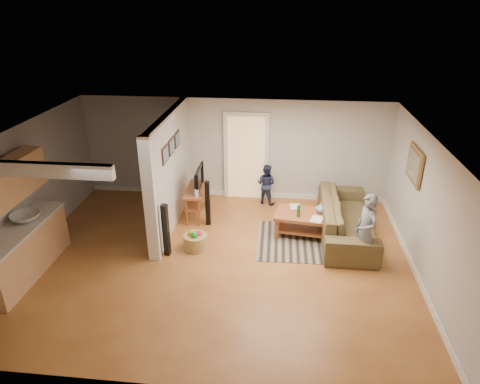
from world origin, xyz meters
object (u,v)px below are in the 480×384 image
(sofa, at_px, (345,234))
(child, at_px, (361,264))
(speaker_left, at_px, (166,230))
(toddler, at_px, (266,203))
(tv_console, at_px, (196,191))
(coffee_table, at_px, (308,218))
(speaker_right, at_px, (208,203))
(toy_basket, at_px, (195,241))

(sofa, bearing_deg, child, -169.51)
(speaker_left, xyz_separation_m, toddler, (1.82, 2.54, -0.55))
(tv_console, bearing_deg, sofa, -10.95)
(coffee_table, relative_size, speaker_left, 1.27)
(coffee_table, height_order, toddler, coffee_table)
(speaker_right, height_order, child, speaker_right)
(child, height_order, toddler, child)
(tv_console, bearing_deg, speaker_left, -101.53)
(sofa, xyz_separation_m, toy_basket, (-3.09, -0.92, 0.18))
(toy_basket, height_order, child, child)
(coffee_table, bearing_deg, tv_console, 166.44)
(tv_console, bearing_deg, child, -27.07)
(speaker_right, relative_size, toddler, 1.03)
(tv_console, xyz_separation_m, speaker_left, (-0.26, -1.68, -0.08))
(child, bearing_deg, tv_console, -137.80)
(coffee_table, bearing_deg, toddler, 123.07)
(toy_basket, bearing_deg, speaker_left, -152.06)
(child, bearing_deg, speaker_left, -112.23)
(tv_console, height_order, child, tv_console)
(coffee_table, relative_size, speaker_right, 1.34)
(toy_basket, relative_size, child, 0.33)
(coffee_table, relative_size, child, 0.96)
(toy_basket, bearing_deg, tv_console, 100.03)
(toddler, bearing_deg, child, 150.04)
(sofa, height_order, child, child)
(speaker_right, height_order, toddler, speaker_right)
(coffee_table, distance_m, toy_basket, 2.41)
(child, xyz_separation_m, toddler, (-1.97, 2.47, 0.00))
(coffee_table, bearing_deg, child, -44.46)
(speaker_left, bearing_deg, toddler, 64.55)
(sofa, distance_m, toy_basket, 3.23)
(sofa, height_order, speaker_right, speaker_right)
(tv_console, relative_size, child, 0.77)
(coffee_table, xyz_separation_m, toy_basket, (-2.26, -0.80, -0.22))
(coffee_table, relative_size, toddler, 1.38)
(speaker_right, relative_size, toy_basket, 2.18)
(tv_console, distance_m, speaker_right, 0.51)
(speaker_left, height_order, toy_basket, speaker_left)
(tv_console, relative_size, speaker_right, 1.07)
(sofa, relative_size, toy_basket, 5.66)
(coffee_table, bearing_deg, sofa, 8.21)
(child, bearing_deg, toddler, -164.72)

